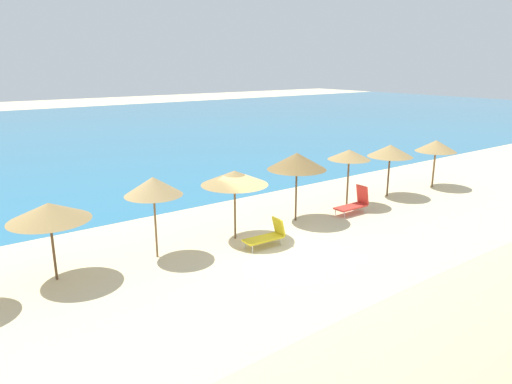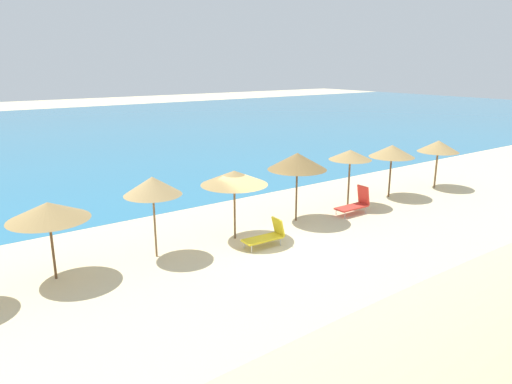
# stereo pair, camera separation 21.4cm
# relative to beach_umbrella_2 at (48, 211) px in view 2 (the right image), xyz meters

# --- Properties ---
(ground_plane) EXTENTS (160.00, 160.00, 0.00)m
(ground_plane) POSITION_rel_beach_umbrella_2_xyz_m (7.08, -1.44, -2.21)
(ground_plane) COLOR beige
(sea_water) EXTENTS (160.00, 56.63, 0.01)m
(sea_water) POSITION_rel_beach_umbrella_2_xyz_m (7.08, 32.43, -2.21)
(sea_water) COLOR teal
(sea_water) RESTS_ON ground_plane
(dune_ridge) EXTENTS (43.67, 5.87, 1.64)m
(dune_ridge) POSITION_rel_beach_umbrella_2_xyz_m (5.16, -10.47, -1.39)
(dune_ridge) COLOR #C9B586
(dune_ridge) RESTS_ON ground_plane
(beach_umbrella_2) EXTENTS (2.43, 2.43, 2.49)m
(beach_umbrella_2) POSITION_rel_beach_umbrella_2_xyz_m (0.00, 0.00, 0.00)
(beach_umbrella_2) COLOR brown
(beach_umbrella_2) RESTS_ON ground_plane
(beach_umbrella_3) EXTENTS (1.96, 1.96, 2.86)m
(beach_umbrella_3) POSITION_rel_beach_umbrella_2_xyz_m (3.28, -0.22, 0.33)
(beach_umbrella_3) COLOR brown
(beach_umbrella_3) RESTS_ON ground_plane
(beach_umbrella_4) EXTENTS (2.52, 2.52, 2.67)m
(beach_umbrella_4) POSITION_rel_beach_umbrella_2_xyz_m (6.47, -0.36, 0.19)
(beach_umbrella_4) COLOR brown
(beach_umbrella_4) RESTS_ON ground_plane
(beach_umbrella_5) EXTENTS (2.48, 2.48, 2.94)m
(beach_umbrella_5) POSITION_rel_beach_umbrella_2_xyz_m (9.76, -0.10, 0.37)
(beach_umbrella_5) COLOR brown
(beach_umbrella_5) RESTS_ON ground_plane
(beach_umbrella_6) EXTENTS (1.97, 1.97, 2.68)m
(beach_umbrella_6) POSITION_rel_beach_umbrella_2_xyz_m (13.14, 0.09, 0.22)
(beach_umbrella_6) COLOR brown
(beach_umbrella_6) RESTS_ON ground_plane
(beach_umbrella_7) EXTENTS (2.22, 2.22, 2.63)m
(beach_umbrella_7) POSITION_rel_beach_umbrella_2_xyz_m (15.97, -0.01, 0.12)
(beach_umbrella_7) COLOR brown
(beach_umbrella_7) RESTS_ON ground_plane
(beach_umbrella_8) EXTENTS (2.14, 2.14, 2.57)m
(beach_umbrella_8) POSITION_rel_beach_umbrella_2_xyz_m (19.44, -0.29, 0.04)
(beach_umbrella_8) COLOR brown
(beach_umbrella_8) RESTS_ON ground_plane
(lounge_chair_0) EXTENTS (1.59, 0.68, 0.99)m
(lounge_chair_0) POSITION_rel_beach_umbrella_2_xyz_m (6.99, -1.69, -1.81)
(lounge_chair_0) COLOR yellow
(lounge_chair_0) RESTS_ON ground_plane
(lounge_chair_1) EXTENTS (1.65, 0.63, 1.20)m
(lounge_chair_1) POSITION_rel_beach_umbrella_2_xyz_m (12.57, -0.88, -1.76)
(lounge_chair_1) COLOR red
(lounge_chair_1) RESTS_ON ground_plane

